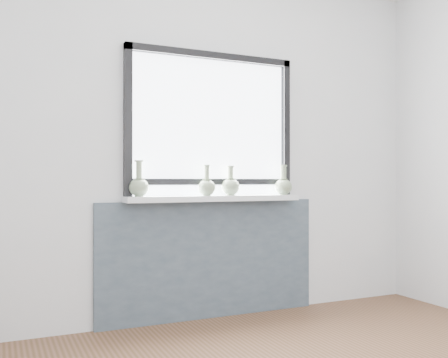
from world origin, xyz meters
name	(u,v)px	position (x,y,z in m)	size (l,w,h in m)	color
back_wall	(209,141)	(0.00, 1.81, 1.30)	(3.60, 0.02, 2.60)	silver
apron_panel	(211,259)	(0.00, 1.78, 0.43)	(1.70, 0.03, 0.86)	#4E5A69
windowsill	(215,198)	(0.00, 1.71, 0.88)	(1.32, 0.18, 0.04)	white
window	(211,122)	(0.00, 1.77, 1.44)	(1.30, 0.06, 1.05)	black
vase_a	(139,185)	(-0.56, 1.71, 0.98)	(0.14, 0.14, 0.25)	gray
vase_b	(207,186)	(-0.07, 1.69, 0.97)	(0.13, 0.13, 0.22)	gray
vase_c	(230,185)	(0.13, 1.72, 0.97)	(0.14, 0.14, 0.22)	gray
vase_d	(283,185)	(0.56, 1.68, 0.97)	(0.13, 0.13, 0.23)	gray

